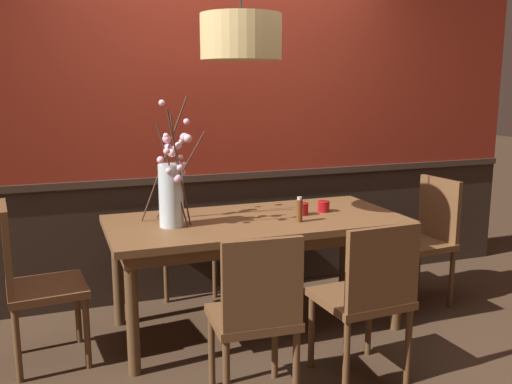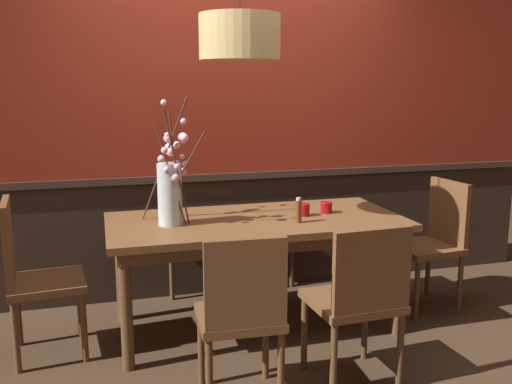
{
  "view_description": "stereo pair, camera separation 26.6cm",
  "coord_description": "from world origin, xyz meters",
  "px_view_note": "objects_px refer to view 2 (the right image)",
  "views": [
    {
      "loc": [
        -1.2,
        -3.26,
        1.59
      ],
      "look_at": [
        0.0,
        0.0,
        0.91
      ],
      "focal_mm": 39.05,
      "sensor_mm": 36.0,
      "label": 1
    },
    {
      "loc": [
        -0.94,
        -3.34,
        1.59
      ],
      "look_at": [
        0.0,
        0.0,
        0.91
      ],
      "focal_mm": 39.05,
      "sensor_mm": 36.0,
      "label": 2
    }
  ],
  "objects_px": {
    "dining_table": "(256,231)",
    "vase_with_blossoms": "(171,190)",
    "chair_far_side_left": "(192,221)",
    "condiment_bottle": "(298,211)",
    "candle_holder_nearer_center": "(304,210)",
    "candle_holder_nearer_edge": "(326,207)",
    "chair_head_east_end": "(434,238)",
    "chair_far_side_right": "(258,220)",
    "chair_near_side_right": "(359,296)",
    "chair_near_side_left": "(242,311)",
    "pendant_lamp": "(240,37)",
    "chair_head_west_end": "(32,272)"
  },
  "relations": [
    {
      "from": "dining_table",
      "to": "vase_with_blossoms",
      "type": "height_order",
      "value": "vase_with_blossoms"
    },
    {
      "from": "chair_far_side_left",
      "to": "condiment_bottle",
      "type": "bearing_deg",
      "value": -64.0
    },
    {
      "from": "vase_with_blossoms",
      "to": "candle_holder_nearer_center",
      "type": "xyz_separation_m",
      "value": [
        0.86,
        -0.01,
        -0.17
      ]
    },
    {
      "from": "dining_table",
      "to": "candle_holder_nearer_edge",
      "type": "bearing_deg",
      "value": 2.23
    },
    {
      "from": "chair_head_east_end",
      "to": "chair_far_side_right",
      "type": "height_order",
      "value": "chair_head_east_end"
    },
    {
      "from": "dining_table",
      "to": "chair_near_side_right",
      "type": "distance_m",
      "value": 0.93
    },
    {
      "from": "candle_holder_nearer_edge",
      "to": "condiment_bottle",
      "type": "relative_size",
      "value": 0.52
    },
    {
      "from": "candle_holder_nearer_edge",
      "to": "chair_head_east_end",
      "type": "bearing_deg",
      "value": -2.24
    },
    {
      "from": "candle_holder_nearer_edge",
      "to": "condiment_bottle",
      "type": "height_order",
      "value": "condiment_bottle"
    },
    {
      "from": "chair_far_side_left",
      "to": "condiment_bottle",
      "type": "xyz_separation_m",
      "value": [
        0.5,
        -1.02,
        0.28
      ]
    },
    {
      "from": "candle_holder_nearer_edge",
      "to": "dining_table",
      "type": "bearing_deg",
      "value": -177.77
    },
    {
      "from": "chair_head_east_end",
      "to": "candle_holder_nearer_edge",
      "type": "distance_m",
      "value": 0.86
    },
    {
      "from": "chair_near_side_left",
      "to": "candle_holder_nearer_edge",
      "type": "distance_m",
      "value": 1.24
    },
    {
      "from": "candle_holder_nearer_center",
      "to": "candle_holder_nearer_edge",
      "type": "height_order",
      "value": "candle_holder_nearer_center"
    },
    {
      "from": "chair_head_east_end",
      "to": "pendant_lamp",
      "type": "xyz_separation_m",
      "value": [
        -1.43,
        -0.05,
        1.35
      ]
    },
    {
      "from": "chair_far_side_right",
      "to": "pendant_lamp",
      "type": "relative_size",
      "value": 0.71
    },
    {
      "from": "chair_far_side_left",
      "to": "candle_holder_nearer_center",
      "type": "xyz_separation_m",
      "value": [
        0.6,
        -0.86,
        0.24
      ]
    },
    {
      "from": "chair_near_side_left",
      "to": "pendant_lamp",
      "type": "distance_m",
      "value": 1.59
    },
    {
      "from": "chair_near_side_right",
      "to": "chair_near_side_left",
      "type": "relative_size",
      "value": 1.0
    },
    {
      "from": "chair_head_east_end",
      "to": "candle_holder_nearer_center",
      "type": "height_order",
      "value": "chair_head_east_end"
    },
    {
      "from": "chair_near_side_right",
      "to": "condiment_bottle",
      "type": "xyz_separation_m",
      "value": [
        -0.09,
        0.68,
        0.31
      ]
    },
    {
      "from": "dining_table",
      "to": "vase_with_blossoms",
      "type": "relative_size",
      "value": 2.42
    },
    {
      "from": "chair_head_east_end",
      "to": "pendant_lamp",
      "type": "distance_m",
      "value": 1.96
    },
    {
      "from": "condiment_bottle",
      "to": "chair_near_side_right",
      "type": "bearing_deg",
      "value": -82.5
    },
    {
      "from": "dining_table",
      "to": "candle_holder_nearer_edge",
      "type": "distance_m",
      "value": 0.51
    },
    {
      "from": "chair_near_side_left",
      "to": "candle_holder_nearer_edge",
      "type": "height_order",
      "value": "chair_near_side_left"
    },
    {
      "from": "chair_far_side_left",
      "to": "chair_near_side_left",
      "type": "height_order",
      "value": "chair_far_side_left"
    },
    {
      "from": "chair_head_west_end",
      "to": "pendant_lamp",
      "type": "bearing_deg",
      "value": -1.41
    },
    {
      "from": "chair_head_east_end",
      "to": "chair_near_side_left",
      "type": "xyz_separation_m",
      "value": [
        -1.63,
        -0.86,
        -0.01
      ]
    },
    {
      "from": "vase_with_blossoms",
      "to": "candle_holder_nearer_edge",
      "type": "relative_size",
      "value": 9.35
    },
    {
      "from": "candle_holder_nearer_center",
      "to": "chair_far_side_left",
      "type": "bearing_deg",
      "value": 124.67
    },
    {
      "from": "chair_near_side_right",
      "to": "candle_holder_nearer_center",
      "type": "height_order",
      "value": "chair_near_side_right"
    },
    {
      "from": "chair_head_east_end",
      "to": "candle_holder_nearer_center",
      "type": "distance_m",
      "value": 1.03
    },
    {
      "from": "chair_head_west_end",
      "to": "chair_near_side_left",
      "type": "xyz_separation_m",
      "value": [
        1.04,
        -0.84,
        -0.02
      ]
    },
    {
      "from": "condiment_bottle",
      "to": "chair_head_west_end",
      "type": "bearing_deg",
      "value": 174.84
    },
    {
      "from": "pendant_lamp",
      "to": "chair_near_side_left",
      "type": "bearing_deg",
      "value": -103.97
    },
    {
      "from": "dining_table",
      "to": "chair_near_side_left",
      "type": "distance_m",
      "value": 0.94
    },
    {
      "from": "dining_table",
      "to": "chair_near_side_right",
      "type": "xyz_separation_m",
      "value": [
        0.31,
        -0.86,
        -0.15
      ]
    },
    {
      "from": "dining_table",
      "to": "chair_far_side_right",
      "type": "height_order",
      "value": "chair_far_side_right"
    },
    {
      "from": "chair_far_side_left",
      "to": "chair_head_west_end",
      "type": "bearing_deg",
      "value": -140.83
    },
    {
      "from": "dining_table",
      "to": "chair_head_west_end",
      "type": "distance_m",
      "value": 1.37
    },
    {
      "from": "chair_head_west_end",
      "to": "condiment_bottle",
      "type": "relative_size",
      "value": 5.96
    },
    {
      "from": "candle_holder_nearer_edge",
      "to": "pendant_lamp",
      "type": "distance_m",
      "value": 1.24
    },
    {
      "from": "chair_far_side_left",
      "to": "candle_holder_nearer_center",
      "type": "relative_size",
      "value": 11.89
    },
    {
      "from": "chair_head_east_end",
      "to": "chair_far_side_left",
      "type": "distance_m",
      "value": 1.8
    },
    {
      "from": "chair_head_west_end",
      "to": "candle_holder_nearer_edge",
      "type": "xyz_separation_m",
      "value": [
        1.85,
        0.05,
        0.26
      ]
    },
    {
      "from": "chair_far_side_left",
      "to": "candle_holder_nearer_edge",
      "type": "xyz_separation_m",
      "value": [
        0.77,
        -0.83,
        0.24
      ]
    },
    {
      "from": "dining_table",
      "to": "chair_near_side_left",
      "type": "xyz_separation_m",
      "value": [
        -0.32,
        -0.87,
        -0.16
      ]
    },
    {
      "from": "dining_table",
      "to": "chair_head_east_end",
      "type": "relative_size",
      "value": 2.04
    },
    {
      "from": "chair_near_side_right",
      "to": "chair_far_side_left",
      "type": "distance_m",
      "value": 1.8
    }
  ]
}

